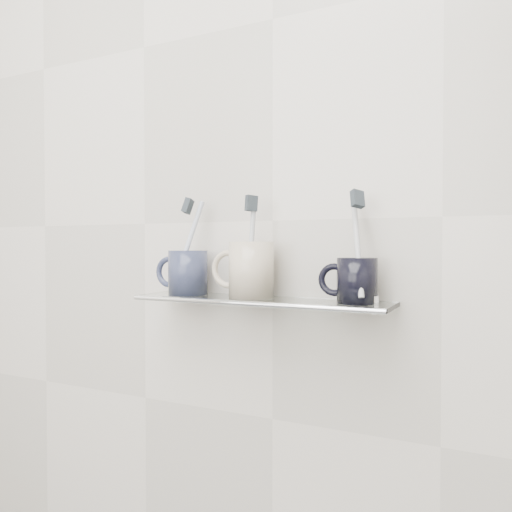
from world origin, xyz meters
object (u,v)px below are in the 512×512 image
Objects in this scene: mug_center at (251,270)px; mug_right at (357,280)px; shelf_glass at (259,300)px; mug_left at (188,273)px.

mug_right is (0.21, 0.00, -0.01)m from mug_center.
mug_left is at bearing 178.26° from shelf_glass.
shelf_glass is 0.17m from mug_left.
shelf_glass is 4.66× the size of mug_center.
mug_center is at bearing 165.26° from shelf_glass.
mug_center is at bearing -176.61° from mug_right.
mug_right is (0.19, 0.00, 0.04)m from shelf_glass.
mug_right is at bearing 0.76° from mug_left.
mug_right is at bearing 1.53° from shelf_glass.
shelf_glass is at bearing -175.08° from mug_right.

